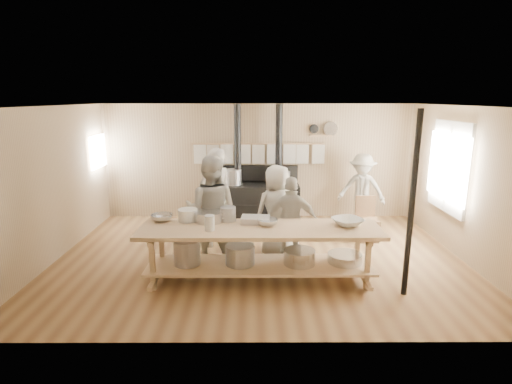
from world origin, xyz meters
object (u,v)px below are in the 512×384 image
Objects in this scene: cook_left at (211,210)px; cook_center at (277,211)px; roasting_pan at (256,220)px; cook_right at (292,222)px; cook_by_window at (362,190)px; cook_far_left at (216,198)px; stove at (258,199)px; chair at (367,228)px; prep_table at (259,248)px.

cook_left is 1.15m from cook_center.
cook_right is at bearing 32.27° from roasting_pan.
cook_left is 3.68m from cook_by_window.
cook_far_left is 1.62m from cook_right.
stove is 2.47m from chair.
cook_far_left is at bearing -133.98° from cook_by_window.
prep_table is at bearing 77.90° from cook_far_left.
roasting_pan is (-2.18, -1.55, 0.65)m from chair.
cook_right is 0.95× the size of cook_by_window.
prep_table is 1.97× the size of cook_left.
prep_table is at bearing -76.09° from roasting_pan.
prep_table is 0.84m from cook_right.
cook_far_left is 1.48m from roasting_pan.
stove reaches higher than cook_by_window.
cook_right is (0.53, -2.41, 0.23)m from stove.
cook_center reaches higher than cook_by_window.
prep_table is 8.22× the size of roasting_pan.
cook_right is at bearing 48.46° from prep_table.
cook_center is at bearing -114.30° from cook_by_window.
cook_center is 1.89× the size of chair.
stove is 1.42× the size of cook_left.
cook_right is 0.72m from roasting_pan.
cook_by_window reaches higher than chair.
cook_far_left reaches higher than prep_table.
prep_table is at bearing 54.39° from cook_right.
cook_far_left is at bearing -28.56° from cook_right.
cook_by_window is (1.72, 2.18, 0.04)m from cook_right.
chair is (2.92, 0.26, -0.67)m from cook_far_left.
cook_far_left is 4.22× the size of roasting_pan.
prep_table is 0.45m from roasting_pan.
roasting_pan is at bearing -108.71° from cook_by_window.
cook_far_left is at bearing -81.34° from cook_left.
cook_right is at bearing 97.19° from cook_center.
cook_left is 0.88m from roasting_pan.
cook_center is (0.32, 1.02, 0.29)m from prep_table.
stove reaches higher than cook_left.
cook_left is at bearing 50.36° from cook_far_left.
prep_table is 4.20× the size of chair.
prep_table is 2.78m from chair.
cook_by_window is at bearing -158.16° from cook_center.
cook_far_left is at bearing -176.64° from chair.
cook_right is (0.22, -0.42, -0.06)m from cook_center.
cook_center is (0.31, -1.99, 0.29)m from stove.
chair is at bearing 35.35° from roasting_pan.
prep_table is 1.76m from cook_far_left.
stove is at bearing -157.64° from cook_far_left.
cook_center reaches higher than roasting_pan.
chair is (2.91, 1.06, -0.66)m from cook_left.
prep_table is 1.11m from cook_center.
prep_table is 3.59m from cook_by_window.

